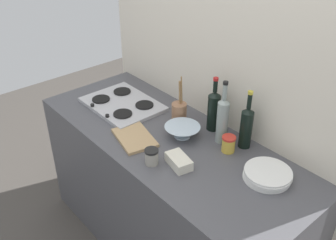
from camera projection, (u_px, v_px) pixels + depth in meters
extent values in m
cube|color=#4C4C51|center=(168.00, 196.00, 2.45)|extent=(1.80, 0.70, 0.90)
cube|color=beige|center=(217.00, 67.00, 2.25)|extent=(1.90, 0.06, 2.46)
cube|color=#B2B2B7|center=(123.00, 104.00, 2.52)|extent=(0.50, 0.38, 0.02)
cylinder|color=black|center=(101.00, 99.00, 2.55)|extent=(0.12, 0.12, 0.01)
cylinder|color=black|center=(123.00, 114.00, 2.39)|extent=(0.12, 0.12, 0.01)
cylinder|color=black|center=(122.00, 91.00, 2.64)|extent=(0.12, 0.12, 0.01)
cylinder|color=black|center=(144.00, 105.00, 2.48)|extent=(0.12, 0.12, 0.01)
cylinder|color=black|center=(92.00, 105.00, 2.47)|extent=(0.02, 0.02, 0.02)
cylinder|color=black|center=(107.00, 116.00, 2.36)|extent=(0.02, 0.02, 0.02)
cylinder|color=white|center=(266.00, 177.00, 1.91)|extent=(0.24, 0.24, 0.01)
cylinder|color=white|center=(267.00, 176.00, 1.90)|extent=(0.24, 0.24, 0.01)
cylinder|color=white|center=(268.00, 174.00, 1.89)|extent=(0.24, 0.24, 0.01)
cylinder|color=white|center=(268.00, 172.00, 1.89)|extent=(0.24, 0.24, 0.01)
cylinder|color=black|center=(213.00, 113.00, 2.24)|extent=(0.07, 0.07, 0.22)
cone|color=black|center=(215.00, 94.00, 2.17)|extent=(0.07, 0.07, 0.03)
cylinder|color=black|center=(215.00, 86.00, 2.15)|extent=(0.03, 0.03, 0.07)
cylinder|color=#B21E1E|center=(216.00, 79.00, 2.12)|extent=(0.03, 0.03, 0.02)
cylinder|color=gray|center=(222.00, 122.00, 2.12)|extent=(0.07, 0.07, 0.25)
cone|color=gray|center=(224.00, 101.00, 2.05)|extent=(0.07, 0.07, 0.02)
cylinder|color=gray|center=(225.00, 92.00, 2.02)|extent=(0.02, 0.02, 0.09)
cylinder|color=black|center=(226.00, 83.00, 1.99)|extent=(0.03, 0.03, 0.02)
cylinder|color=black|center=(246.00, 130.00, 2.09)|extent=(0.07, 0.07, 0.22)
cone|color=black|center=(248.00, 110.00, 2.02)|extent=(0.07, 0.07, 0.02)
cylinder|color=black|center=(249.00, 101.00, 1.99)|extent=(0.02, 0.02, 0.08)
cylinder|color=gold|center=(251.00, 93.00, 1.97)|extent=(0.03, 0.03, 0.02)
cylinder|color=silver|center=(182.00, 136.00, 2.22)|extent=(0.09, 0.09, 0.01)
cone|color=silver|center=(182.00, 131.00, 2.21)|extent=(0.21, 0.21, 0.06)
cube|color=silver|center=(179.00, 161.00, 1.98)|extent=(0.17, 0.12, 0.05)
cylinder|color=#996B4C|center=(179.00, 113.00, 2.33)|extent=(0.09, 0.09, 0.12)
cylinder|color=#997247|center=(182.00, 96.00, 2.28)|extent=(0.01, 0.03, 0.25)
cylinder|color=#997247|center=(180.00, 98.00, 2.29)|extent=(0.01, 0.02, 0.22)
cylinder|color=#9E998C|center=(152.00, 158.00, 1.99)|extent=(0.07, 0.07, 0.07)
cylinder|color=black|center=(151.00, 151.00, 1.97)|extent=(0.07, 0.07, 0.01)
cylinder|color=gold|center=(228.00, 145.00, 2.08)|extent=(0.07, 0.07, 0.08)
cylinder|color=red|center=(229.00, 138.00, 2.06)|extent=(0.08, 0.08, 0.01)
cube|color=tan|center=(135.00, 138.00, 2.20)|extent=(0.31, 0.24, 0.02)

